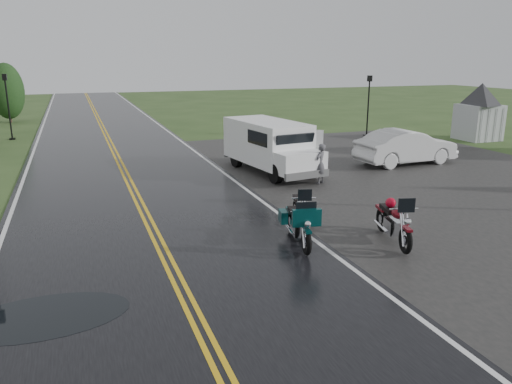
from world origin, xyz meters
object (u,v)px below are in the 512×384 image
visitor_center (481,97)px  lamp_post_far_right (368,106)px  motorcycle_red (406,230)px  van_white (276,156)px  sedan_white (406,147)px  motorcycle_teal (307,232)px  person_at_van (320,165)px  motorcycle_silver (305,215)px  lamp_post_far_left (8,107)px

visitor_center → lamp_post_far_right: size_ratio=4.43×
motorcycle_red → van_white: size_ratio=0.41×
motorcycle_red → sedan_white: 11.02m
motorcycle_red → motorcycle_teal: 2.36m
van_white → lamp_post_far_right: size_ratio=1.50×
visitor_center → person_at_van: 14.80m
motorcycle_teal → lamp_post_far_right: bearing=64.9°
visitor_center → motorcycle_teal: 21.06m
motorcycle_silver → van_white: (1.42, 5.52, 0.47)m
motorcycle_red → lamp_post_far_left: lamp_post_far_left is taller
sedan_white → lamp_post_far_left: lamp_post_far_left is taller
motorcycle_teal → lamp_post_far_left: 23.27m
person_at_van → visitor_center: bearing=169.0°
visitor_center → lamp_post_far_right: bearing=148.2°
motorcycle_red → van_white: (-0.25, 7.55, 0.40)m
person_at_van → lamp_post_far_right: 12.53m
motorcycle_silver → lamp_post_far_left: 22.29m
lamp_post_far_left → person_at_van: bearing=-52.4°
sedan_white → motorcycle_silver: bearing=126.4°
van_white → lamp_post_far_right: lamp_post_far_right is taller
person_at_van → sedan_white: 5.55m
motorcycle_teal → motorcycle_silver: 1.41m
motorcycle_red → lamp_post_far_left: (-10.59, 22.42, 1.21)m
person_at_van → lamp_post_far_right: lamp_post_far_right is taller
motorcycle_teal → visitor_center: bearing=47.8°
visitor_center → lamp_post_far_left: size_ratio=4.27×
sedan_white → lamp_post_far_left: (-17.09, 13.53, 1.11)m
visitor_center → lamp_post_far_left: (-25.19, 9.17, -0.53)m
visitor_center → lamp_post_far_right: 6.24m
sedan_white → lamp_post_far_right: bearing=-23.9°
van_white → person_at_van: (1.55, -0.58, -0.32)m
lamp_post_far_right → visitor_center: bearing=-31.8°
motorcycle_silver → person_at_van: 5.77m
motorcycle_silver → van_white: bearing=91.4°
visitor_center → van_white: 15.97m
lamp_post_far_right → lamp_post_far_left: bearing=163.5°
motorcycle_red → person_at_van: size_ratio=1.50×
van_white → motorcycle_silver: bearing=-112.9°
motorcycle_silver → person_at_van: bearing=74.8°
motorcycle_silver → person_at_van: person_at_van is taller
motorcycle_red → motorcycle_teal: size_ratio=1.03×
motorcycle_teal → van_white: 7.11m
person_at_van → lamp_post_far_left: lamp_post_far_left is taller
van_white → lamp_post_far_left: 18.13m
visitor_center → lamp_post_far_left: 26.81m
sedan_white → van_white: bearing=97.6°
van_white → lamp_post_far_right: bearing=34.7°
visitor_center → sedan_white: bearing=-151.7°
motorcycle_red → person_at_van: bearing=94.2°
motorcycle_silver → lamp_post_far_left: lamp_post_far_left is taller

